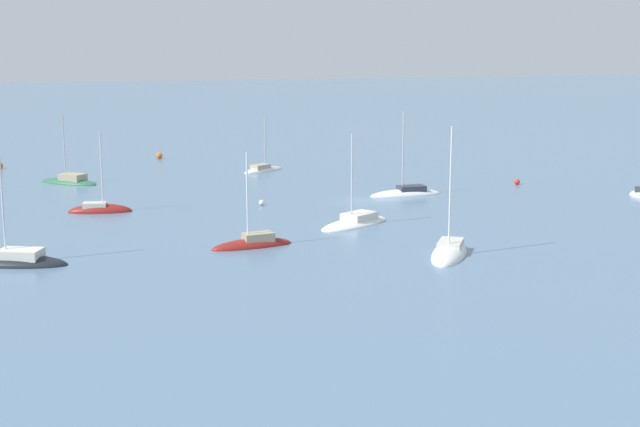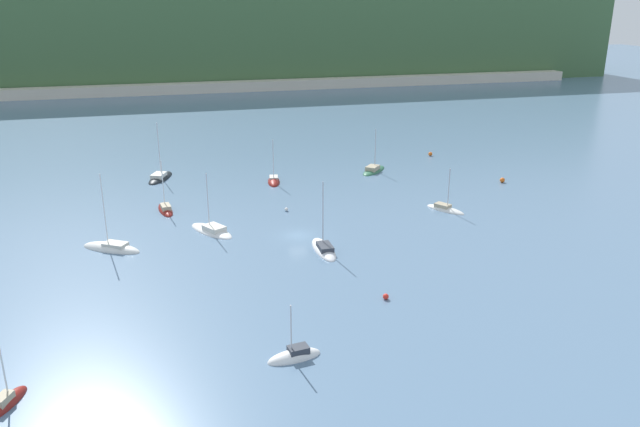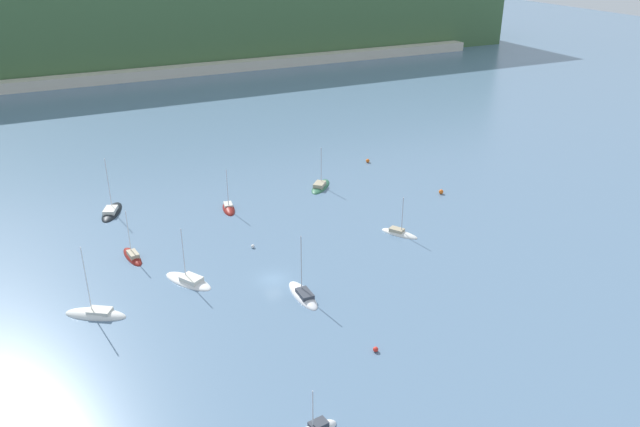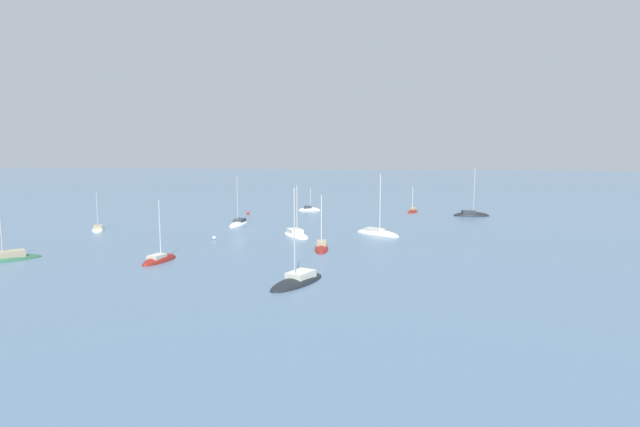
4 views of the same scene
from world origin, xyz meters
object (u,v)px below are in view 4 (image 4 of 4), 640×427
at_px(sailboat_1, 159,261).
at_px(sailboat_7, 413,212).
at_px(sailboat_5, 296,235).
at_px(sailboat_9, 471,216).
at_px(sailboat_3, 239,224).
at_px(sailboat_8, 98,230).
at_px(mooring_buoy_2, 248,213).
at_px(sailboat_0, 298,282).
at_px(sailboat_6, 321,249).
at_px(sailboat_2, 8,259).
at_px(sailboat_4, 377,234).
at_px(sailboat_10, 309,210).
at_px(mooring_buoy_0, 214,238).

height_order(sailboat_1, sailboat_7, sailboat_1).
height_order(sailboat_5, sailboat_9, sailboat_9).
relative_size(sailboat_3, sailboat_9, 0.87).
relative_size(sailboat_8, mooring_buoy_2, 11.07).
bearing_deg(mooring_buoy_2, sailboat_0, 112.28).
distance_m(sailboat_0, sailboat_3, 45.09).
bearing_deg(sailboat_0, sailboat_7, -168.99).
relative_size(sailboat_0, sailboat_9, 0.96).
xyz_separation_m(sailboat_1, sailboat_6, (-19.24, -11.12, 0.04)).
height_order(sailboat_8, mooring_buoy_2, sailboat_8).
height_order(sailboat_0, sailboat_2, sailboat_0).
height_order(sailboat_4, sailboat_5, sailboat_4).
bearing_deg(mooring_buoy_2, sailboat_5, 122.29).
bearing_deg(sailboat_9, sailboat_2, -144.99).
xyz_separation_m(sailboat_5, sailboat_10, (4.14, -34.91, -0.02)).
distance_m(sailboat_1, sailboat_3, 32.86).
xyz_separation_m(sailboat_6, mooring_buoy_2, (22.47, -37.03, 0.21)).
xyz_separation_m(sailboat_2, mooring_buoy_0, (-20.91, -18.56, 0.16)).
height_order(sailboat_4, mooring_buoy_2, sailboat_4).
relative_size(sailboat_3, mooring_buoy_0, 17.09).
height_order(sailboat_3, mooring_buoy_2, sailboat_3).
height_order(mooring_buoy_0, mooring_buoy_2, mooring_buoy_2).
bearing_deg(sailboat_5, sailboat_8, -120.60).
xyz_separation_m(sailboat_8, sailboat_9, (-68.52, -31.02, 0.00)).
height_order(sailboat_1, sailboat_8, sailboat_1).
height_order(sailboat_2, sailboat_5, sailboat_5).
bearing_deg(sailboat_1, sailboat_0, -100.94).
distance_m(sailboat_6, sailboat_10, 47.07).
bearing_deg(sailboat_10, sailboat_6, -85.71).
bearing_deg(sailboat_4, sailboat_1, -103.44).
bearing_deg(sailboat_8, sailboat_0, -156.34).
height_order(sailboat_0, sailboat_8, sailboat_0).
height_order(sailboat_5, sailboat_8, sailboat_5).
distance_m(sailboat_3, sailboat_8, 24.98).
xyz_separation_m(sailboat_0, sailboat_2, (39.39, -5.20, 0.02)).
relative_size(sailboat_3, sailboat_4, 0.89).
distance_m(sailboat_4, sailboat_9, 33.64).
xyz_separation_m(sailboat_3, sailboat_7, (-33.56, -24.91, 0.00)).
xyz_separation_m(sailboat_9, sailboat_10, (36.59, -3.98, -0.01)).
height_order(sailboat_6, sailboat_9, sailboat_9).
bearing_deg(sailboat_10, sailboat_4, -69.27).
height_order(sailboat_2, sailboat_3, sailboat_3).
bearing_deg(sailboat_4, sailboat_3, -162.64).
bearing_deg(sailboat_1, mooring_buoy_2, 14.03).
relative_size(sailboat_2, sailboat_5, 0.96).
bearing_deg(sailboat_4, mooring_buoy_2, 175.51).
distance_m(sailboat_0, sailboat_4, 33.68).
relative_size(sailboat_3, sailboat_6, 1.16).
bearing_deg(sailboat_4, mooring_buoy_0, -127.25).
height_order(sailboat_4, sailboat_8, sailboat_4).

